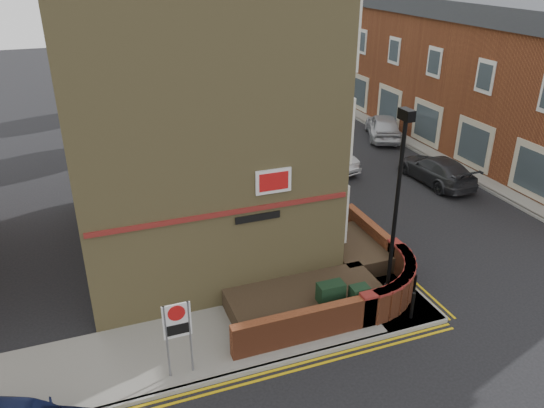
% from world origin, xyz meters
% --- Properties ---
extents(ground, '(120.00, 120.00, 0.00)m').
position_xyz_m(ground, '(0.00, 0.00, 0.00)').
color(ground, black).
rests_on(ground, ground).
extents(pavement_corner, '(13.00, 3.00, 0.12)m').
position_xyz_m(pavement_corner, '(-3.50, 1.50, 0.06)').
color(pavement_corner, gray).
rests_on(pavement_corner, ground).
extents(pavement_main, '(2.00, 32.00, 0.12)m').
position_xyz_m(pavement_main, '(2.00, 16.00, 0.06)').
color(pavement_main, gray).
rests_on(pavement_main, ground).
extents(pavement_far, '(4.00, 40.00, 0.12)m').
position_xyz_m(pavement_far, '(13.00, 13.00, 0.06)').
color(pavement_far, gray).
rests_on(pavement_far, ground).
extents(kerb_side, '(13.00, 0.15, 0.12)m').
position_xyz_m(kerb_side, '(-3.50, 0.00, 0.06)').
color(kerb_side, gray).
rests_on(kerb_side, ground).
extents(kerb_main_near, '(0.15, 32.00, 0.12)m').
position_xyz_m(kerb_main_near, '(3.00, 16.00, 0.06)').
color(kerb_main_near, gray).
rests_on(kerb_main_near, ground).
extents(kerb_main_far, '(0.15, 40.00, 0.12)m').
position_xyz_m(kerb_main_far, '(11.00, 13.00, 0.06)').
color(kerb_main_far, gray).
rests_on(kerb_main_far, ground).
extents(yellow_lines_side, '(13.00, 0.28, 0.01)m').
position_xyz_m(yellow_lines_side, '(-3.50, -0.25, 0.01)').
color(yellow_lines_side, gold).
rests_on(yellow_lines_side, ground).
extents(yellow_lines_main, '(0.28, 32.00, 0.01)m').
position_xyz_m(yellow_lines_main, '(3.25, 16.00, 0.01)').
color(yellow_lines_main, gold).
rests_on(yellow_lines_main, ground).
extents(corner_building, '(8.95, 10.40, 13.60)m').
position_xyz_m(corner_building, '(-2.84, 8.00, 6.23)').
color(corner_building, '#94834F').
rests_on(corner_building, ground).
extents(garden_wall, '(6.80, 6.00, 1.20)m').
position_xyz_m(garden_wall, '(0.00, 2.50, 0.00)').
color(garden_wall, brown).
rests_on(garden_wall, ground).
extents(lamppost, '(0.25, 0.50, 6.30)m').
position_xyz_m(lamppost, '(1.60, 1.20, 3.34)').
color(lamppost, black).
rests_on(lamppost, pavement_corner).
extents(utility_cabinet_large, '(0.80, 0.45, 1.20)m').
position_xyz_m(utility_cabinet_large, '(-0.30, 1.30, 0.72)').
color(utility_cabinet_large, black).
rests_on(utility_cabinet_large, pavement_corner).
extents(utility_cabinet_small, '(0.55, 0.40, 1.10)m').
position_xyz_m(utility_cabinet_small, '(0.50, 1.00, 0.67)').
color(utility_cabinet_small, black).
rests_on(utility_cabinet_small, pavement_corner).
extents(bollard_near, '(0.11, 0.11, 0.90)m').
position_xyz_m(bollard_near, '(2.00, 0.40, 0.57)').
color(bollard_near, black).
rests_on(bollard_near, pavement_corner).
extents(bollard_far, '(0.11, 0.11, 0.90)m').
position_xyz_m(bollard_far, '(2.60, 1.20, 0.57)').
color(bollard_far, black).
rests_on(bollard_far, pavement_corner).
extents(zone_sign, '(0.72, 0.07, 2.20)m').
position_xyz_m(zone_sign, '(-5.00, 0.50, 1.64)').
color(zone_sign, slate).
rests_on(zone_sign, pavement_corner).
extents(far_terrace, '(5.40, 30.40, 8.00)m').
position_xyz_m(far_terrace, '(14.50, 17.00, 4.04)').
color(far_terrace, brown).
rests_on(far_terrace, ground).
extents(far_terrace_cream, '(5.40, 12.40, 8.00)m').
position_xyz_m(far_terrace_cream, '(14.50, 38.00, 4.05)').
color(far_terrace_cream, beige).
rests_on(far_terrace_cream, ground).
extents(tree_near, '(3.64, 3.65, 6.70)m').
position_xyz_m(tree_near, '(2.00, 14.05, 4.70)').
color(tree_near, '#382B1E').
rests_on(tree_near, pavement_main).
extents(tree_mid, '(4.03, 4.03, 7.42)m').
position_xyz_m(tree_mid, '(2.00, 22.05, 5.20)').
color(tree_mid, '#382B1E').
rests_on(tree_mid, pavement_main).
extents(tree_far, '(3.81, 3.81, 7.00)m').
position_xyz_m(tree_far, '(2.00, 30.05, 4.91)').
color(tree_far, '#382B1E').
rests_on(tree_far, pavement_main).
extents(traffic_light_assembly, '(0.20, 0.16, 4.20)m').
position_xyz_m(traffic_light_assembly, '(2.40, 25.00, 2.78)').
color(traffic_light_assembly, black).
rests_on(traffic_light_assembly, pavement_main).
extents(silver_car_near, '(2.49, 4.73, 1.48)m').
position_xyz_m(silver_car_near, '(4.95, 13.01, 0.74)').
color(silver_car_near, '#B4B7BC').
rests_on(silver_car_near, ground).
extents(red_car_main, '(3.01, 4.60, 1.18)m').
position_xyz_m(red_car_main, '(3.63, 20.24, 0.59)').
color(red_car_main, maroon).
rests_on(red_car_main, ground).
extents(grey_car_far, '(1.95, 4.56, 1.31)m').
position_xyz_m(grey_car_far, '(9.31, 9.25, 0.66)').
color(grey_car_far, '#2D2E32').
rests_on(grey_car_far, ground).
extents(silver_car_far, '(3.38, 4.75, 1.50)m').
position_xyz_m(silver_car_far, '(10.50, 16.14, 0.75)').
color(silver_car_far, '#BABCC2').
rests_on(silver_car_far, ground).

